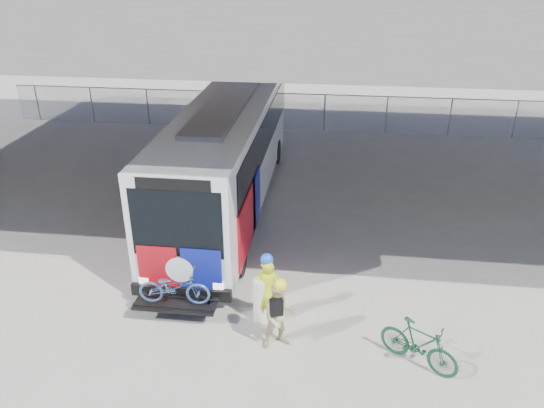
% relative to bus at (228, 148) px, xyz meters
% --- Properties ---
extents(ground, '(160.00, 160.00, 0.00)m').
position_rel_bus_xyz_m(ground, '(2.00, -3.16, -2.11)').
color(ground, '#9E9991').
rests_on(ground, ground).
extents(bus, '(2.67, 12.90, 3.69)m').
position_rel_bus_xyz_m(bus, '(0.00, 0.00, 0.00)').
color(bus, silver).
rests_on(bus, ground).
extents(overpass, '(40.00, 16.00, 7.95)m').
position_rel_bus_xyz_m(overpass, '(2.00, 0.84, 4.44)').
color(overpass, '#605E59').
rests_on(overpass, ground).
extents(chainlink_fence, '(30.00, 0.06, 30.00)m').
position_rel_bus_xyz_m(chainlink_fence, '(2.00, 8.84, -0.68)').
color(chainlink_fence, gray).
rests_on(chainlink_fence, ground).
extents(bollard, '(0.33, 0.33, 1.25)m').
position_rel_bus_xyz_m(bollard, '(2.02, -6.32, -1.44)').
color(bollard, white).
rests_on(bollard, ground).
extents(cyclist_hivis, '(0.71, 0.57, 1.87)m').
position_rel_bus_xyz_m(cyclist_hivis, '(2.20, -6.32, -1.21)').
color(cyclist_hivis, '#C6D916').
rests_on(cyclist_hivis, ground).
extents(cyclist_tan, '(0.97, 0.88, 1.80)m').
position_rel_bus_xyz_m(cyclist_tan, '(2.60, -7.21, -1.26)').
color(cyclist_tan, tan).
rests_on(cyclist_tan, ground).
extents(bike_parked, '(1.80, 1.41, 1.09)m').
position_rel_bus_xyz_m(bike_parked, '(5.64, -7.45, -1.56)').
color(bike_parked, '#154429').
rests_on(bike_parked, ground).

